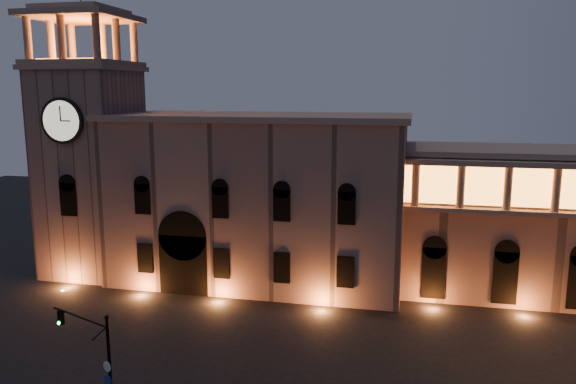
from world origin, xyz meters
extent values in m
cube|color=#906C5E|center=(-2.00, 22.00, 8.50)|extent=(30.00, 12.00, 17.00)
cube|color=#A1836F|center=(-2.00, 22.00, 17.30)|extent=(30.80, 12.80, 0.60)
cube|color=black|center=(-8.00, 16.60, 3.00)|extent=(5.00, 1.40, 6.00)
cylinder|color=black|center=(-8.00, 16.60, 6.00)|extent=(5.00, 1.40, 5.00)
cube|color=orange|center=(-8.00, 16.40, 2.80)|extent=(4.20, 0.20, 5.00)
cube|color=#906C5E|center=(-20.50, 21.00, 11.00)|extent=(9.00, 9.00, 22.00)
cube|color=#A1836F|center=(-20.50, 21.00, 22.25)|extent=(9.80, 9.80, 0.50)
cylinder|color=black|center=(-20.50, 16.32, 17.00)|extent=(4.60, 0.35, 4.60)
cylinder|color=beige|center=(-20.50, 16.18, 17.00)|extent=(4.00, 0.12, 4.00)
cube|color=#A1836F|center=(-20.50, 21.00, 22.75)|extent=(9.40, 9.40, 0.50)
cube|color=orange|center=(-20.50, 21.00, 23.05)|extent=(6.80, 6.80, 0.15)
cylinder|color=#A1836F|center=(-24.30, 17.20, 25.10)|extent=(0.76, 0.76, 4.20)
cylinder|color=#A1836F|center=(-20.50, 17.20, 25.10)|extent=(0.76, 0.76, 4.20)
cylinder|color=#A1836F|center=(-16.70, 17.20, 25.10)|extent=(0.76, 0.76, 4.20)
cylinder|color=#A1836F|center=(-24.30, 24.80, 25.10)|extent=(0.76, 0.76, 4.20)
cylinder|color=#A1836F|center=(-20.50, 24.80, 25.10)|extent=(0.76, 0.76, 4.20)
cylinder|color=#A1836F|center=(-16.70, 24.80, 25.10)|extent=(0.76, 0.76, 4.20)
cylinder|color=#A1836F|center=(-24.30, 21.00, 25.10)|extent=(0.76, 0.76, 4.20)
cylinder|color=#A1836F|center=(-16.70, 21.00, 25.10)|extent=(0.76, 0.76, 4.20)
cube|color=#A1836F|center=(-20.50, 21.00, 27.50)|extent=(9.80, 9.80, 0.60)
cube|color=#A1836F|center=(-20.50, 21.00, 28.10)|extent=(7.50, 7.50, 0.60)
cylinder|color=#A1836F|center=(14.00, 18.50, 11.50)|extent=(0.70, 0.70, 4.00)
cylinder|color=#A1836F|center=(18.00, 18.50, 11.50)|extent=(0.70, 0.70, 4.00)
cylinder|color=#A1836F|center=(22.00, 18.50, 11.50)|extent=(0.70, 0.70, 4.00)
cylinder|color=#A1836F|center=(26.00, 18.50, 11.50)|extent=(0.70, 0.70, 4.00)
cylinder|color=black|center=(-3.02, -6.40, 3.61)|extent=(0.21, 0.21, 7.22)
sphere|color=black|center=(-3.02, -6.40, 7.32)|extent=(0.29, 0.29, 0.29)
cylinder|color=black|center=(-5.40, -5.42, 6.70)|extent=(4.81, 2.08, 0.12)
cube|color=black|center=(-7.22, -4.67, 6.19)|extent=(0.40, 0.38, 0.88)
cylinder|color=#0CE53F|center=(-7.28, -4.82, 5.90)|extent=(0.20, 0.15, 0.19)
cylinder|color=silver|center=(-3.12, -6.51, 4.33)|extent=(0.59, 0.27, 0.62)
cylinder|color=navy|center=(-3.12, -6.51, 3.51)|extent=(0.59, 0.27, 0.62)
camera|label=1|loc=(13.54, -33.50, 20.06)|focal=35.00mm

